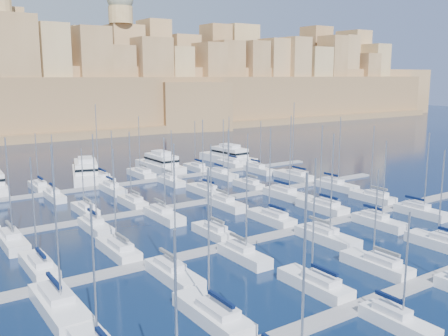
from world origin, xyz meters
TOP-DOWN VIEW (x-y plane):
  - ground at (0.00, 0.00)m, footprint 600.00×600.00m
  - pontoon_near at (0.00, -34.00)m, footprint 84.00×2.00m
  - pontoon_mid_near at (0.00, -12.00)m, footprint 84.00×2.00m
  - pontoon_mid_far at (0.00, 10.00)m, footprint 84.00×2.00m
  - pontoon_far at (0.00, 32.00)m, footprint 84.00×2.00m
  - sailboat_1 at (-24.75, -28.10)m, footprint 3.01×10.04m
  - sailboat_2 at (-11.96, -28.54)m, footprint 2.74×9.14m
  - sailboat_3 at (-2.02, -28.61)m, footprint 2.70×9.01m
  - sailboat_4 at (11.33, -28.41)m, footprint 2.82×9.41m
  - sailboat_8 at (-11.58, -38.66)m, footprint 2.25×7.51m
  - sailboat_12 at (-35.04, -6.63)m, footprint 2.69×8.96m
  - sailboat_13 at (-25.15, -6.55)m, footprint 2.74×9.14m
  - sailboat_14 at (-11.07, -7.13)m, footprint 2.38×7.94m
  - sailboat_15 at (0.21, -6.51)m, footprint 2.77×9.22m
  - sailboat_16 at (11.66, -6.13)m, footprint 3.00×9.98m
  - sailboat_17 at (24.07, -6.61)m, footprint 2.70×9.00m
  - sailboat_18 at (-36.09, -18.37)m, footprint 3.30×11.00m
  - sailboat_19 at (-23.16, -17.56)m, footprint 2.81×9.35m
  - sailboat_20 at (-13.02, -17.09)m, footprint 2.52×8.40m
  - sailboat_21 at (0.58, -17.91)m, footprint 3.02×10.06m
  - sailboat_22 at (12.41, -17.30)m, footprint 2.65×8.82m
  - sailboat_23 at (22.86, -17.35)m, footprint 2.68×8.92m
  - sailboat_25 at (-22.14, 14.86)m, footprint 2.38×7.93m
  - sailboat_26 at (-13.58, 14.99)m, footprint 2.46×8.20m
  - sailboat_27 at (1.77, 15.59)m, footprint 2.82×9.41m
  - sailboat_28 at (11.89, 14.84)m, footprint 2.37×7.89m
  - sailboat_29 at (25.48, 16.11)m, footprint 3.14×10.48m
  - sailboat_30 at (-35.68, 4.52)m, footprint 2.76×9.19m
  - sailboat_31 at (-24.06, 4.75)m, footprint 2.62×8.73m
  - sailboat_32 at (-12.97, 4.41)m, footprint 2.82×9.40m
  - sailboat_33 at (-0.70, 4.64)m, footprint 2.68×8.95m
  - sailboat_34 at (12.46, 3.78)m, footprint 3.21×10.70m
  - sailboat_35 at (25.96, 4.26)m, footprint 2.92×9.72m
  - sailboat_37 at (-23.91, 37.10)m, footprint 2.53×8.43m
  - sailboat_38 at (-10.93, 38.21)m, footprint 3.20×10.68m
  - sailboat_39 at (-1.32, 37.72)m, footprint 2.90×9.68m
  - sailboat_40 at (12.88, 37.12)m, footprint 2.54×8.46m
  - sailboat_41 at (22.85, 37.14)m, footprint 2.55×8.50m
  - sailboat_43 at (-23.68, 27.31)m, footprint 2.27×7.57m
  - sailboat_44 at (-12.57, 26.84)m, footprint 2.56×8.54m
  - sailboat_45 at (0.50, 27.02)m, footprint 2.45×8.17m
  - sailboat_46 at (13.24, 26.63)m, footprint 2.69×8.97m
  - sailboat_47 at (23.80, 26.67)m, footprint 2.67×8.89m
  - motor_yacht_b at (-12.52, 42.32)m, footprint 10.55×19.15m
  - motor_yacht_c at (5.51, 41.56)m, footprint 5.40×16.88m
  - motor_yacht_d at (25.75, 42.12)m, footprint 6.73×18.30m
  - fortified_city at (-0.19, 155.26)m, footprint 460.00×108.95m

SIDE VIEW (x-z plane):
  - ground at x=0.00m, z-range 0.00..0.00m
  - pontoon_near at x=0.00m, z-range 0.00..0.40m
  - pontoon_mid_near at x=0.00m, z-range 0.00..0.40m
  - pontoon_mid_far at x=0.00m, z-range 0.00..0.40m
  - pontoon_far at x=0.00m, z-range 0.00..0.40m
  - sailboat_8 at x=-11.58m, z-range -4.99..6.41m
  - sailboat_25 at x=-22.14m, z-range -4.90..6.32m
  - sailboat_28 at x=11.89m, z-range -4.99..6.41m
  - sailboat_45 at x=0.50m, z-range -5.21..6.65m
  - sailboat_37 at x=-23.91m, z-range -5.13..6.57m
  - sailboat_43 at x=-23.68m, z-range -5.53..6.98m
  - sailboat_40 at x=12.88m, z-range -5.40..6.85m
  - sailboat_44 at x=-12.57m, z-range -5.55..7.00m
  - sailboat_20 at x=-13.02m, z-range -5.71..7.17m
  - sailboat_41 at x=22.85m, z-range -5.70..7.16m
  - sailboat_47 at x=23.80m, z-range -5.54..7.00m
  - sailboat_3 at x=-2.02m, z-range -5.47..6.93m
  - sailboat_26 at x=-13.58m, z-range -5.98..7.44m
  - sailboat_14 at x=-11.07m, z-range -6.01..7.48m
  - sailboat_22 at x=12.41m, z-range -6.02..7.50m
  - sailboat_46 at x=13.24m, z-range -6.01..7.49m
  - sailboat_12 at x=-35.04m, z-range -6.20..7.68m
  - sailboat_4 at x=11.33m, z-range -5.99..7.47m
  - sailboat_23 at x=22.86m, z-range -6.28..7.77m
  - sailboat_32 at x=-12.97m, z-range -6.05..7.54m
  - sailboat_17 at x=24.07m, z-range -6.28..7.77m
  - sailboat_33 at x=-0.70m, z-range -6.30..7.79m
  - sailboat_13 at x=-25.15m, z-range -6.26..7.75m
  - sailboat_39 at x=-1.32m, z-range -6.25..7.75m
  - sailboat_2 at x=-11.96m, z-range -6.55..8.05m
  - sailboat_31 at x=-24.06m, z-range -6.66..8.16m
  - sailboat_27 at x=1.77m, z-range -6.58..8.08m
  - sailboat_15 at x=0.21m, z-range -6.80..8.30m
  - sailboat_30 at x=-35.68m, z-range -6.83..8.34m
  - sailboat_35 at x=25.96m, z-range -6.70..8.21m
  - sailboat_16 at x=11.66m, z-range -6.67..8.19m
  - sailboat_1 at x=-24.75m, z-range -6.69..8.20m
  - sailboat_19 at x=-23.16m, z-range -7.16..8.69m
  - sailboat_21 at x=0.58m, z-range -6.94..8.47m
  - sailboat_34 at x=12.46m, z-range -7.16..8.71m
  - sailboat_29 at x=25.48m, z-range -7.81..9.37m
  - sailboat_38 at x=-10.93m, z-range -7.71..9.27m
  - sailboat_18 at x=-36.09m, z-range -7.65..9.21m
  - motor_yacht_b at x=-12.52m, z-range -0.90..4.35m
  - motor_yacht_c at x=5.51m, z-range -0.90..4.35m
  - motor_yacht_d at x=25.75m, z-range -0.90..4.35m
  - fortified_city at x=-0.19m, z-range -15.02..44.50m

